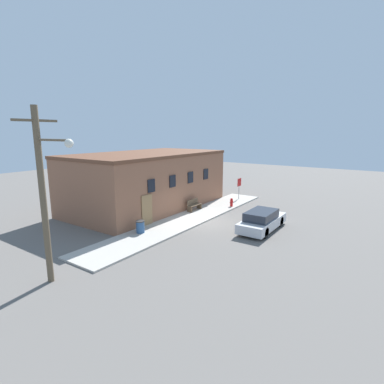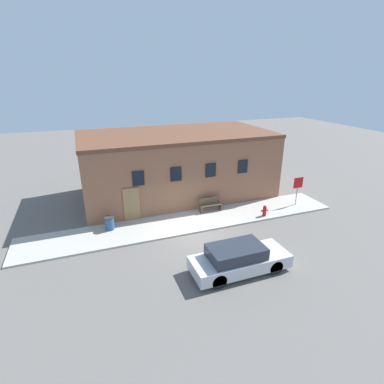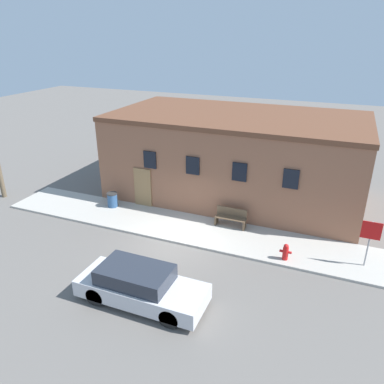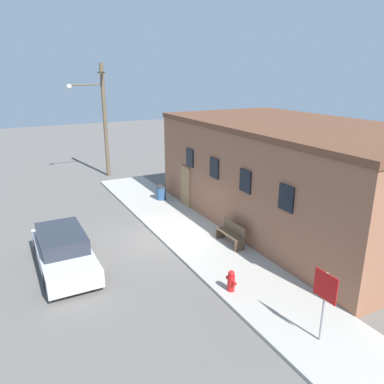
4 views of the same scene
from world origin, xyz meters
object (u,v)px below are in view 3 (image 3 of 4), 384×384
stop_sign (370,235)px  bench (231,218)px  fire_hydrant (286,252)px  trash_bin (112,200)px  parked_car (140,286)px

stop_sign → bench: bearing=169.0°
fire_hydrant → bench: bearing=146.7°
stop_sign → bench: stop_sign is taller
fire_hydrant → bench: (-2.93, 1.92, 0.08)m
trash_bin → parked_car: size_ratio=0.17×
fire_hydrant → stop_sign: 3.30m
bench → trash_bin: 6.51m
fire_hydrant → stop_sign: (3.04, 0.76, 1.03)m
fire_hydrant → parked_car: parked_car is taller
fire_hydrant → trash_bin: size_ratio=0.92×
bench → trash_bin: size_ratio=1.91×
fire_hydrant → parked_car: bearing=-134.2°
parked_car → fire_hydrant: bearing=45.8°
bench → trash_bin: (-6.51, -0.30, -0.05)m
fire_hydrant → bench: bench is taller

